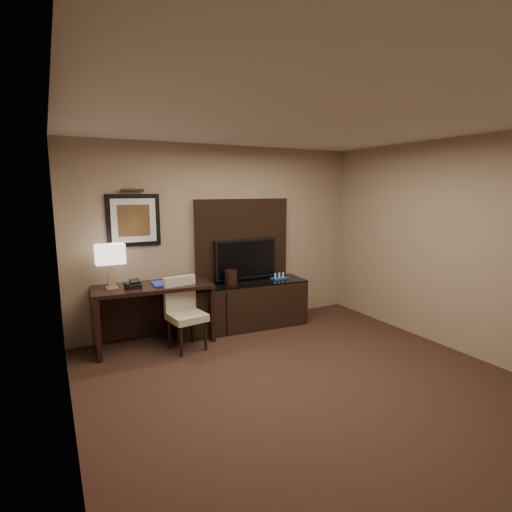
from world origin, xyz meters
TOP-DOWN VIEW (x-y plane):
  - floor at (0.00, 0.00)m, footprint 4.50×5.00m
  - ceiling at (0.00, 0.00)m, footprint 4.50×5.00m
  - wall_back at (0.00, 2.50)m, footprint 4.50×0.01m
  - wall_left at (-2.25, 0.00)m, footprint 0.01×5.00m
  - wall_right at (2.25, 0.00)m, footprint 0.01×5.00m
  - desk at (-1.16, 2.15)m, footprint 1.56×0.76m
  - credenza at (0.14, 2.20)m, footprint 2.05×0.70m
  - tv_wall_panel at (0.30, 2.44)m, footprint 1.50×0.12m
  - tv at (0.30, 2.34)m, footprint 1.00×0.08m
  - artwork at (-1.30, 2.48)m, footprint 0.70×0.04m
  - picture_light at (-1.30, 2.44)m, footprint 0.04×0.04m
  - desk_chair at (-0.83, 1.76)m, footprint 0.50×0.56m
  - table_lamp at (-1.66, 2.20)m, footprint 0.35×0.22m
  - desk_phone at (-1.42, 2.10)m, footprint 0.20×0.19m
  - blue_folder at (-1.03, 2.12)m, footprint 0.27×0.35m
  - book at (-1.05, 2.10)m, footprint 0.14×0.09m
  - ice_bucket at (-0.01, 2.18)m, footprint 0.21×0.21m
  - minibar_tray at (0.79, 2.15)m, footprint 0.27×0.19m

SIDE VIEW (x-z plane):
  - floor at x=0.00m, z-range -0.01..0.00m
  - credenza at x=0.14m, z-range 0.00..0.69m
  - desk at x=-1.16m, z-range 0.00..0.81m
  - desk_chair at x=-0.83m, z-range 0.00..0.90m
  - minibar_tray at x=0.79m, z-range 0.69..0.78m
  - ice_bucket at x=-0.01m, z-range 0.69..0.90m
  - blue_folder at x=-1.03m, z-range 0.81..0.84m
  - desk_phone at x=-1.42m, z-range 0.81..0.91m
  - book at x=-1.05m, z-range 0.81..1.02m
  - tv at x=0.30m, z-range 0.72..1.32m
  - table_lamp at x=-1.66m, z-range 0.81..1.37m
  - tv_wall_panel at x=0.30m, z-range 0.62..1.92m
  - wall_back at x=0.00m, z-range 0.00..2.70m
  - wall_left at x=-2.25m, z-range 0.00..2.70m
  - wall_right at x=2.25m, z-range 0.00..2.70m
  - artwork at x=-1.30m, z-range 1.30..2.00m
  - picture_light at x=-1.30m, z-range 1.90..2.20m
  - ceiling at x=0.00m, z-range 2.70..2.71m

